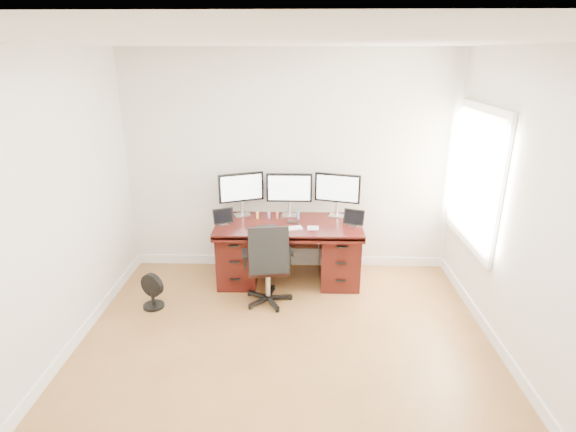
{
  "coord_description": "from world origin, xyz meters",
  "views": [
    {
      "loc": [
        0.12,
        -3.11,
        2.63
      ],
      "look_at": [
        0.0,
        1.5,
        0.95
      ],
      "focal_mm": 28.0,
      "sensor_mm": 36.0,
      "label": 1
    }
  ],
  "objects_px": {
    "monitor_center": "(289,189)",
    "keyboard": "(291,228)",
    "desk": "(289,249)",
    "floor_fan": "(152,292)",
    "office_chair": "(268,278)"
  },
  "relations": [
    {
      "from": "floor_fan",
      "to": "keyboard",
      "type": "xyz_separation_m",
      "value": [
        1.5,
        0.48,
        0.57
      ]
    },
    {
      "from": "monitor_center",
      "to": "desk",
      "type": "bearing_deg",
      "value": -89.44
    },
    {
      "from": "monitor_center",
      "to": "floor_fan",
      "type": "bearing_deg",
      "value": -147.3
    },
    {
      "from": "floor_fan",
      "to": "monitor_center",
      "type": "distance_m",
      "value": 1.95
    },
    {
      "from": "office_chair",
      "to": "floor_fan",
      "type": "bearing_deg",
      "value": 176.64
    },
    {
      "from": "desk",
      "to": "floor_fan",
      "type": "bearing_deg",
      "value": -154.99
    },
    {
      "from": "office_chair",
      "to": "floor_fan",
      "type": "distance_m",
      "value": 1.27
    },
    {
      "from": "keyboard",
      "to": "monitor_center",
      "type": "bearing_deg",
      "value": 78.06
    },
    {
      "from": "desk",
      "to": "floor_fan",
      "type": "relative_size",
      "value": 4.32
    },
    {
      "from": "monitor_center",
      "to": "keyboard",
      "type": "height_order",
      "value": "monitor_center"
    },
    {
      "from": "office_chair",
      "to": "keyboard",
      "type": "height_order",
      "value": "office_chair"
    },
    {
      "from": "desk",
      "to": "floor_fan",
      "type": "xyz_separation_m",
      "value": [
        -1.47,
        -0.68,
        -0.21
      ]
    },
    {
      "from": "desk",
      "to": "floor_fan",
      "type": "distance_m",
      "value": 1.63
    },
    {
      "from": "desk",
      "to": "monitor_center",
      "type": "bearing_deg",
      "value": 90.0
    },
    {
      "from": "floor_fan",
      "to": "monitor_center",
      "type": "height_order",
      "value": "monitor_center"
    }
  ]
}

